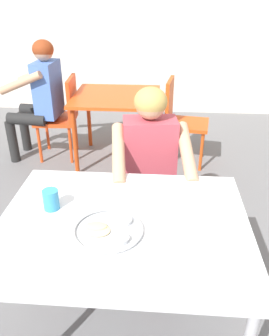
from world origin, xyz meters
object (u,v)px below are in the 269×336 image
(chair_red_right, at_px, (180,117))
(patron_background, at_px, (40,92))
(table_foreground, at_px, (123,234))
(thali_tray, at_px, (108,230))
(diner_foreground, at_px, (151,165))
(chair_red_left, at_px, (63,113))
(drinking_cup, at_px, (51,199))
(chair_foreground, at_px, (148,176))
(table_background_red, at_px, (117,104))

(chair_red_right, bearing_deg, patron_background, -179.97)
(table_foreground, distance_m, thali_tray, 0.13)
(diner_foreground, height_order, chair_red_left, diner_foreground)
(drinking_cup, bearing_deg, thali_tray, -27.90)
(thali_tray, xyz_separation_m, chair_foreground, (0.14, 0.97, -0.27))
(table_foreground, xyz_separation_m, table_background_red, (-0.29, 2.11, -0.05))
(drinking_cup, distance_m, chair_foreground, 0.98)
(chair_red_left, bearing_deg, table_foreground, -68.09)
(table_background_red, relative_size, chair_red_left, 0.99)
(table_background_red, distance_m, chair_red_left, 0.60)
(chair_foreground, xyz_separation_m, chair_red_right, (0.27, 1.22, 0.01))
(chair_foreground, distance_m, chair_red_left, 1.59)
(drinking_cup, bearing_deg, patron_background, 109.53)
(table_background_red, bearing_deg, chair_red_left, 174.36)
(table_foreground, xyz_separation_m, diner_foreground, (0.11, 0.67, 0.02))
(chair_red_right, bearing_deg, drinking_cup, -109.28)
(chair_foreground, height_order, patron_background, patron_background)
(drinking_cup, bearing_deg, diner_foreground, 51.84)
(drinking_cup, height_order, diner_foreground, diner_foreground)
(table_background_red, xyz_separation_m, chair_red_left, (-0.58, 0.06, -0.13))
(thali_tray, xyz_separation_m, patron_background, (-1.02, 2.19, -0.02))
(thali_tray, bearing_deg, patron_background, 114.98)
(table_foreground, relative_size, chair_red_left, 1.33)
(patron_background, bearing_deg, chair_red_left, 13.59)
(chair_red_left, bearing_deg, chair_red_right, -2.30)
(chair_foreground, bearing_deg, thali_tray, -98.32)
(table_foreground, bearing_deg, patron_background, 117.01)
(thali_tray, distance_m, chair_red_right, 2.25)
(diner_foreground, bearing_deg, drinking_cup, -128.16)
(thali_tray, xyz_separation_m, diner_foreground, (0.16, 0.75, -0.06))
(table_background_red, distance_m, chair_red_right, 0.66)
(chair_foreground, bearing_deg, chair_red_right, 77.58)
(thali_tray, bearing_deg, drinking_cup, 152.10)
(drinking_cup, bearing_deg, table_foreground, -13.04)
(table_foreground, relative_size, table_background_red, 1.34)
(table_foreground, relative_size, chair_red_right, 1.31)
(table_foreground, height_order, table_background_red, table_foreground)
(chair_red_left, xyz_separation_m, patron_background, (-0.21, -0.05, 0.24))
(chair_red_left, height_order, patron_background, patron_background)
(thali_tray, xyz_separation_m, chair_red_right, (0.41, 2.19, -0.26))
(table_foreground, distance_m, chair_red_left, 2.34)
(patron_background, bearing_deg, thali_tray, -65.02)
(table_background_red, bearing_deg, drinking_cup, -91.89)
(drinking_cup, distance_m, chair_red_right, 2.18)
(drinking_cup, relative_size, diner_foreground, 0.09)
(table_foreground, xyz_separation_m, chair_foreground, (0.08, 0.89, -0.19))
(thali_tray, xyz_separation_m, chair_red_left, (-0.81, 2.24, -0.26))
(thali_tray, relative_size, drinking_cup, 3.08)
(table_background_red, bearing_deg, chair_red_right, 0.71)
(drinking_cup, relative_size, chair_red_left, 0.12)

